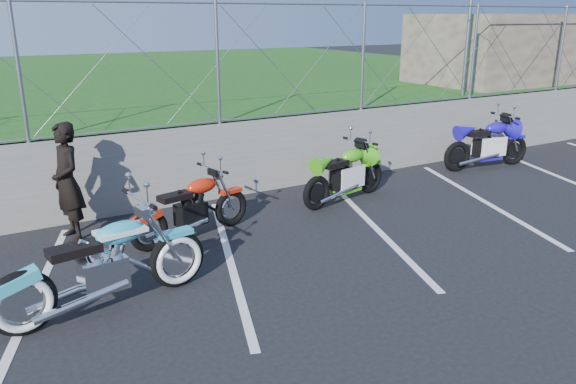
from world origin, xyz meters
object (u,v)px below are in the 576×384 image
sportbike_green (346,176)px  cruiser_turquoise (107,268)px  sportbike_blue (488,146)px  naked_orange (193,210)px  person_standing (67,182)px

sportbike_green → cruiser_turquoise: bearing=-170.8°
cruiser_turquoise → sportbike_blue: cruiser_turquoise is taller
cruiser_turquoise → naked_orange: 2.13m
cruiser_turquoise → person_standing: size_ratio=1.42×
cruiser_turquoise → sportbike_green: cruiser_turquoise is taller
sportbike_blue → person_standing: person_standing is taller
cruiser_turquoise → person_standing: (0.02, 2.32, 0.36)m
naked_orange → sportbike_blue: bearing=-8.1°
cruiser_turquoise → naked_orange: size_ratio=1.23×
cruiser_turquoise → sportbike_blue: (8.26, 2.07, -0.00)m
cruiser_turquoise → sportbike_blue: size_ratio=1.13×
cruiser_turquoise → naked_orange: bearing=35.6°
naked_orange → sportbike_blue: (6.72, 0.60, 0.05)m
sportbike_green → person_standing: (-4.39, 0.56, 0.40)m
sportbike_green → sportbike_blue: size_ratio=0.92×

